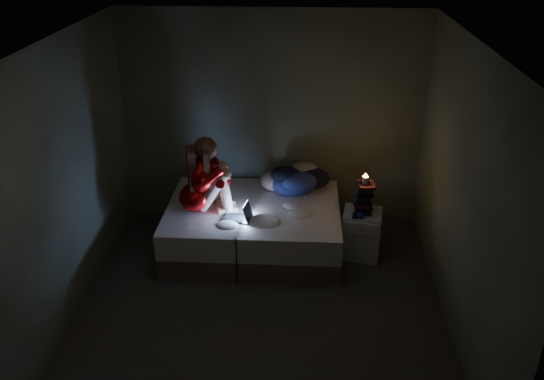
# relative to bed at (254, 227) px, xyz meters

# --- Properties ---
(floor) EXTENTS (3.60, 3.80, 0.02)m
(floor) POSITION_rel_bed_xyz_m (0.17, -1.10, -0.28)
(floor) COLOR #3B3836
(floor) RESTS_ON ground
(ceiling) EXTENTS (3.60, 3.80, 0.02)m
(ceiling) POSITION_rel_bed_xyz_m (0.17, -1.10, 2.34)
(ceiling) COLOR silver
(ceiling) RESTS_ON ground
(wall_back) EXTENTS (3.60, 0.02, 2.60)m
(wall_back) POSITION_rel_bed_xyz_m (0.17, 0.81, 1.03)
(wall_back) COLOR #424D39
(wall_back) RESTS_ON ground
(wall_front) EXTENTS (3.60, 0.02, 2.60)m
(wall_front) POSITION_rel_bed_xyz_m (0.17, -3.01, 1.03)
(wall_front) COLOR #424D39
(wall_front) RESTS_ON ground
(wall_left) EXTENTS (0.02, 3.80, 2.60)m
(wall_left) POSITION_rel_bed_xyz_m (-1.64, -1.10, 1.03)
(wall_left) COLOR #424D39
(wall_left) RESTS_ON ground
(wall_right) EXTENTS (0.02, 3.80, 2.60)m
(wall_right) POSITION_rel_bed_xyz_m (1.98, -1.10, 1.03)
(wall_right) COLOR #424D39
(wall_right) RESTS_ON ground
(bed) EXTENTS (1.95, 1.46, 0.54)m
(bed) POSITION_rel_bed_xyz_m (0.00, 0.00, 0.00)
(bed) COLOR beige
(bed) RESTS_ON ground
(pillow) EXTENTS (0.46, 0.33, 0.13)m
(pillow) POSITION_rel_bed_xyz_m (-0.62, 0.18, 0.34)
(pillow) COLOR white
(pillow) RESTS_ON bed
(woman) EXTENTS (0.63, 0.50, 0.88)m
(woman) POSITION_rel_bed_xyz_m (-0.62, -0.18, 0.71)
(woman) COLOR #870300
(woman) RESTS_ON bed
(laptop) EXTENTS (0.34, 0.27, 0.22)m
(laptop) POSITION_rel_bed_xyz_m (-0.16, -0.30, 0.38)
(laptop) COLOR black
(laptop) RESTS_ON bed
(clothes_pile) EXTENTS (0.65, 0.55, 0.35)m
(clothes_pile) POSITION_rel_bed_xyz_m (0.44, 0.39, 0.45)
(clothes_pile) COLOR navy
(clothes_pile) RESTS_ON bed
(nightstand) EXTENTS (0.47, 0.43, 0.56)m
(nightstand) POSITION_rel_bed_xyz_m (1.23, -0.10, 0.01)
(nightstand) COLOR silver
(nightstand) RESTS_ON ground
(book_stack) EXTENTS (0.19, 0.25, 0.34)m
(book_stack) POSITION_rel_bed_xyz_m (1.23, -0.09, 0.46)
(book_stack) COLOR black
(book_stack) RESTS_ON nightstand
(candle) EXTENTS (0.07, 0.07, 0.08)m
(candle) POSITION_rel_bed_xyz_m (1.23, -0.09, 0.67)
(candle) COLOR beige
(candle) RESTS_ON book_stack
(phone) EXTENTS (0.07, 0.14, 0.01)m
(phone) POSITION_rel_bed_xyz_m (1.15, -0.21, 0.29)
(phone) COLOR black
(phone) RESTS_ON nightstand
(blue_orb) EXTENTS (0.08, 0.08, 0.08)m
(blue_orb) POSITION_rel_bed_xyz_m (1.21, -0.26, 0.33)
(blue_orb) COLOR #091F4D
(blue_orb) RESTS_ON nightstand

